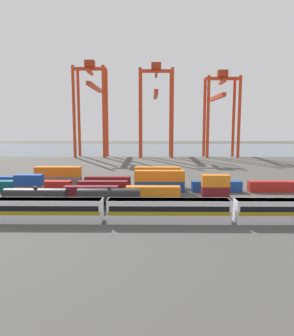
{
  "coord_description": "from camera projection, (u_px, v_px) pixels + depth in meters",
  "views": [
    {
      "loc": [
        4.22,
        -70.6,
        16.3
      ],
      "look_at": [
        3.29,
        17.73,
        4.32
      ],
      "focal_mm": 34.38,
      "sensor_mm": 36.0,
      "label": 1
    }
  ],
  "objects": [
    {
      "name": "gantry_crane_west",
      "position": [
        92.0,
        99.0,
        163.95
      ],
      "size": [
        16.15,
        39.81,
        47.62
      ],
      "color": "red",
      "rests_on": "ground_plane"
    },
    {
      "name": "shipping_container_2",
      "position": [
        30.0,
        192.0,
        72.32
      ],
      "size": [
        6.04,
        2.44,
        2.6
      ],
      "primitive_type": "cube",
      "color": "orange",
      "rests_on": "ground_plane"
    },
    {
      "name": "harbour_water",
      "position": [
        144.0,
        149.0,
        217.56
      ],
      "size": [
        400.0,
        110.0,
        0.01
      ],
      "primitive_type": "cube",
      "color": "slate",
      "rests_on": "ground_plane"
    },
    {
      "name": "shipping_container_20",
      "position": [
        108.0,
        181.0,
        85.41
      ],
      "size": [
        12.1,
        2.44,
        2.6
      ],
      "primitive_type": "cube",
      "color": "maroon",
      "rests_on": "ground_plane"
    },
    {
      "name": "shipping_container_22",
      "position": [
        157.0,
        172.0,
        84.92
      ],
      "size": [
        12.1,
        2.44,
        2.6
      ],
      "primitive_type": "cube",
      "color": "orange",
      "rests_on": "shipping_container_21"
    },
    {
      "name": "shipping_container_4",
      "position": [
        91.0,
        192.0,
        72.17
      ],
      "size": [
        12.1,
        2.44,
        2.6
      ],
      "primitive_type": "cube",
      "color": "maroon",
      "rests_on": "ground_plane"
    },
    {
      "name": "shipping_container_12",
      "position": [
        160.0,
        176.0,
        78.29
      ],
      "size": [
        12.1,
        2.44,
        2.6
      ],
      "primitive_type": "cube",
      "color": "orange",
      "rests_on": "shipping_container_11"
    },
    {
      "name": "shipping_container_18",
      "position": [
        58.0,
        181.0,
        85.55
      ],
      "size": [
        12.1,
        2.44,
        2.6
      ],
      "primitive_type": "cube",
      "color": "slate",
      "rests_on": "ground_plane"
    },
    {
      "name": "ground_plane",
      "position": [
        138.0,
        172.0,
        111.82
      ],
      "size": [
        420.0,
        420.0,
        0.0
      ],
      "primitive_type": "plane",
      "color": "#4C4944"
    },
    {
      "name": "gantry_crane_east",
      "position": [
        220.0,
        105.0,
        163.42
      ],
      "size": [
        16.74,
        36.85,
        42.83
      ],
      "color": "red",
      "rests_on": "ground_plane"
    },
    {
      "name": "passenger_train",
      "position": [
        169.0,
        210.0,
        53.87
      ],
      "size": [
        63.18,
        3.14,
        3.9
      ],
      "color": "silver",
      "rests_on": "ground_plane"
    },
    {
      "name": "shipping_container_6",
      "position": [
        215.0,
        192.0,
        71.89
      ],
      "size": [
        6.04,
        2.44,
        2.6
      ],
      "primitive_type": "cube",
      "color": "maroon",
      "rests_on": "ground_plane"
    },
    {
      "name": "shipping_container_5",
      "position": [
        153.0,
        192.0,
        72.03
      ],
      "size": [
        12.1,
        2.44,
        2.6
      ],
      "primitive_type": "cube",
      "color": "orange",
      "rests_on": "ground_plane"
    },
    {
      "name": "shipping_container_3",
      "position": [
        29.0,
        180.0,
        71.97
      ],
      "size": [
        6.04,
        2.44,
        2.6
      ],
      "primitive_type": "cube",
      "color": "#1C4299",
      "rests_on": "shipping_container_2"
    },
    {
      "name": "shipping_container_14",
      "position": [
        273.0,
        186.0,
        78.35
      ],
      "size": [
        12.1,
        2.44,
        2.6
      ],
      "primitive_type": "cube",
      "color": "#AD211C",
      "rests_on": "ground_plane"
    },
    {
      "name": "shipping_container_21",
      "position": [
        157.0,
        181.0,
        85.27
      ],
      "size": [
        12.1,
        2.44,
        2.6
      ],
      "primitive_type": "cube",
      "color": "gold",
      "rests_on": "ground_plane"
    },
    {
      "name": "freight_tank_row",
      "position": [
        36.0,
        198.0,
        62.27
      ],
      "size": [
        40.51,
        2.96,
        4.42
      ],
      "color": "#232326",
      "rests_on": "ground_plane"
    },
    {
      "name": "shipping_container_19",
      "position": [
        58.0,
        172.0,
        85.2
      ],
      "size": [
        12.1,
        2.44,
        2.6
      ],
      "primitive_type": "cube",
      "color": "orange",
      "rests_on": "shipping_container_18"
    },
    {
      "name": "shipping_container_13",
      "position": [
        216.0,
        186.0,
        78.5
      ],
      "size": [
        12.1,
        2.44,
        2.6
      ],
      "primitive_type": "cube",
      "color": "#1C4299",
      "rests_on": "ground_plane"
    },
    {
      "name": "shipping_container_11",
      "position": [
        160.0,
        186.0,
        78.64
      ],
      "size": [
        12.1,
        2.44,
        2.6
      ],
      "primitive_type": "cube",
      "color": "#1C4299",
      "rests_on": "ground_plane"
    },
    {
      "name": "shipping_container_9",
      "position": [
        47.0,
        186.0,
        78.93
      ],
      "size": [
        12.1,
        2.44,
        2.6
      ],
      "primitive_type": "cube",
      "color": "#AD211C",
      "rests_on": "ground_plane"
    },
    {
      "name": "gantry_crane_central",
      "position": [
        156.0,
        101.0,
        163.62
      ],
      "size": [
        17.1,
        38.93,
        46.46
      ],
      "color": "red",
      "rests_on": "ground_plane"
    },
    {
      "name": "shipping_container_7",
      "position": [
        216.0,
        181.0,
        71.54
      ],
      "size": [
        6.04,
        2.44,
        2.6
      ],
      "primitive_type": "cube",
      "color": "orange",
      "rests_on": "shipping_container_6"
    },
    {
      "name": "shipping_container_10",
      "position": [
        103.0,
        186.0,
        78.79
      ],
      "size": [
        12.1,
        2.44,
        2.6
      ],
      "primitive_type": "cube",
      "color": "maroon",
      "rests_on": "ground_plane"
    },
    {
      "name": "shipping_container_17",
      "position": [
        9.0,
        181.0,
        85.68
      ],
      "size": [
        12.1,
        2.44,
        2.6
      ],
      "primitive_type": "cube",
      "color": "#1C4299",
      "rests_on": "ground_plane"
    }
  ]
}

